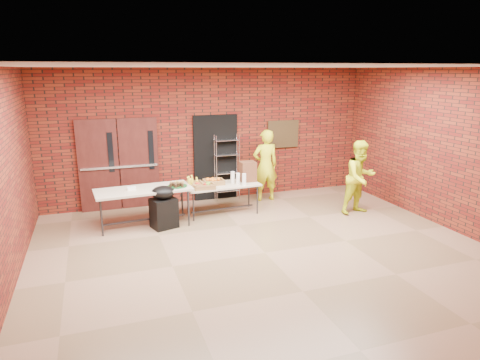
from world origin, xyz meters
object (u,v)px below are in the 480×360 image
at_px(volunteer_woman, 265,165).
at_px(wire_rack, 227,167).
at_px(covered_grill, 164,207).
at_px(coffee_dispenser, 248,171).
at_px(volunteer_man, 360,177).
at_px(table_right, 222,187).
at_px(table_left, 143,192).

bearing_deg(volunteer_woman, wire_rack, -21.70).
distance_m(covered_grill, volunteer_woman, 2.94).
height_order(coffee_dispenser, volunteer_man, volunteer_man).
bearing_deg(wire_rack, covered_grill, -142.09).
xyz_separation_m(covered_grill, volunteer_woman, (2.69, 1.10, 0.44)).
relative_size(coffee_dispenser, covered_grill, 0.51).
bearing_deg(covered_grill, coffee_dispenser, -1.61).
height_order(wire_rack, table_right, wire_rack).
xyz_separation_m(coffee_dispenser, volunteer_man, (2.28, -1.07, -0.08)).
bearing_deg(wire_rack, coffee_dispenser, -78.04).
bearing_deg(volunteer_man, table_right, 153.22).
xyz_separation_m(table_right, covered_grill, (-1.39, -0.45, -0.18)).
bearing_deg(table_left, wire_rack, 25.18).
relative_size(table_right, coffee_dispenser, 3.73).
bearing_deg(volunteer_man, wire_rack, 133.00).
distance_m(table_left, volunteer_woman, 3.17).
distance_m(coffee_dispenser, volunteer_man, 2.52).
bearing_deg(table_right, wire_rack, 63.97).
distance_m(wire_rack, volunteer_woman, 0.95).
distance_m(table_right, volunteer_man, 3.08).
bearing_deg(volunteer_man, coffee_dispenser, 146.34).
bearing_deg(covered_grill, volunteer_man, -23.81).
distance_m(table_left, coffee_dispenser, 2.41).
distance_m(covered_grill, volunteer_man, 4.35).
bearing_deg(volunteer_woman, table_right, 27.52).
xyz_separation_m(coffee_dispenser, covered_grill, (-2.03, -0.56, -0.46)).
height_order(wire_rack, volunteer_woman, volunteer_woman).
height_order(covered_grill, volunteer_man, volunteer_man).
xyz_separation_m(table_left, volunteer_man, (4.66, -0.76, 0.10)).
bearing_deg(volunteer_woman, covered_grill, 23.15).
bearing_deg(table_right, covered_grill, -165.29).
height_order(table_left, volunteer_woman, volunteer_woman).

